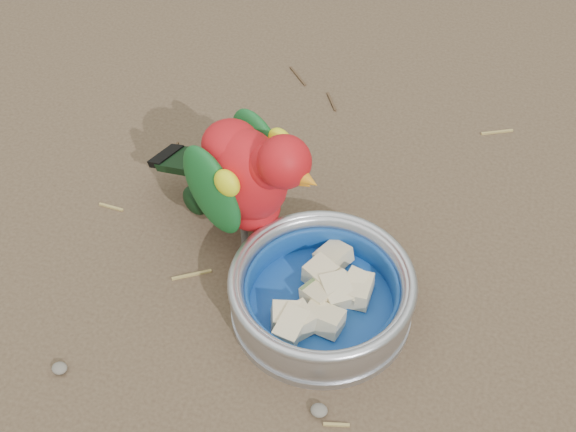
% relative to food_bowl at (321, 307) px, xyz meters
% --- Properties ---
extents(ground, '(60.00, 60.00, 0.00)m').
position_rel_food_bowl_xyz_m(ground, '(-0.05, -0.02, -0.01)').
color(ground, brown).
extents(food_bowl, '(0.21, 0.21, 0.02)m').
position_rel_food_bowl_xyz_m(food_bowl, '(0.00, 0.00, 0.00)').
color(food_bowl, '#B2B2BA').
rests_on(food_bowl, ground).
extents(bowl_wall, '(0.21, 0.21, 0.04)m').
position_rel_food_bowl_xyz_m(bowl_wall, '(0.00, 0.00, 0.03)').
color(bowl_wall, '#B2B2BA').
rests_on(bowl_wall, food_bowl).
extents(fruit_wedges, '(0.12, 0.12, 0.03)m').
position_rel_food_bowl_xyz_m(fruit_wedges, '(-0.00, -0.00, 0.02)').
color(fruit_wedges, beige).
rests_on(fruit_wedges, food_bowl).
extents(lory_parrot, '(0.26, 0.20, 0.19)m').
position_rel_food_bowl_xyz_m(lory_parrot, '(-0.11, 0.09, 0.09)').
color(lory_parrot, red).
rests_on(lory_parrot, ground).
extents(ground_debris, '(0.90, 0.80, 0.01)m').
position_rel_food_bowl_xyz_m(ground_debris, '(-0.07, 0.04, -0.01)').
color(ground_debris, tan).
rests_on(ground_debris, ground).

